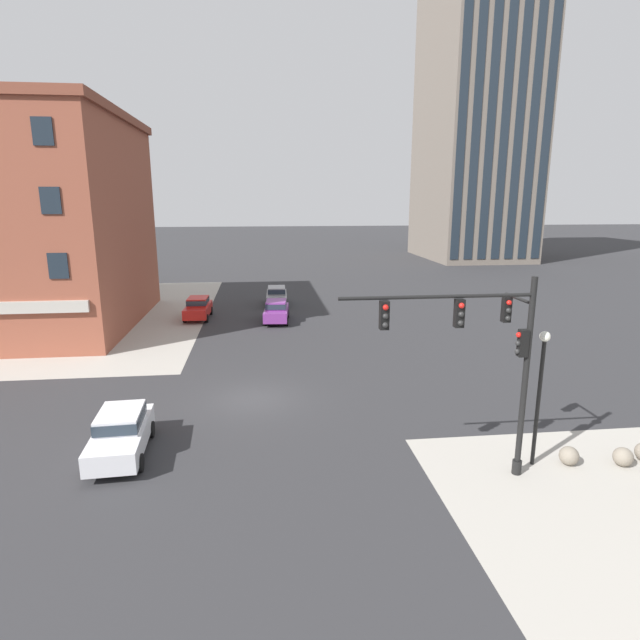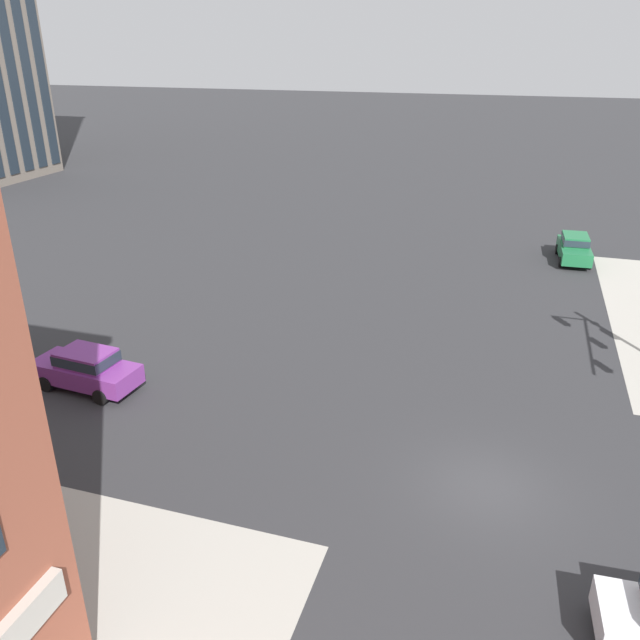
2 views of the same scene
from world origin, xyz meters
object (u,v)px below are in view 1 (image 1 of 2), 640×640
car_cross_far (277,295)px  street_lamp_corner_near (540,382)px  car_cross_eastbound (276,310)px  car_main_mid (198,307)px  bollard_sphere_curb_a (569,456)px  traffic_signal_main (490,348)px  car_main_northbound_near (121,431)px  bollard_sphere_curb_b (623,457)px

car_cross_far → street_lamp_corner_near: bearing=-74.6°
car_cross_eastbound → car_main_mid: bearing=163.1°
bollard_sphere_curb_a → car_main_mid: 29.77m
car_main_mid → car_cross_far: size_ratio=1.00×
traffic_signal_main → car_main_northbound_near: size_ratio=1.53×
street_lamp_corner_near → car_main_northbound_near: (-14.79, 2.45, -2.21)m
bollard_sphere_curb_a → car_cross_eastbound: size_ratio=0.15×
car_main_northbound_near → bollard_sphere_curb_b: bearing=-9.3°
bollard_sphere_curb_b → car_cross_eastbound: car_cross_eastbound is taller
bollard_sphere_curb_a → street_lamp_corner_near: bearing=171.5°
car_main_northbound_near → car_cross_eastbound: same height
street_lamp_corner_near → bollard_sphere_curb_b: bearing=-8.7°
traffic_signal_main → car_cross_far: (-6.09, 29.95, -3.60)m
car_cross_eastbound → car_main_mid: 6.42m
traffic_signal_main → car_cross_eastbound: (-6.33, 23.54, -3.60)m
car_cross_eastbound → car_cross_far: bearing=87.9°
street_lamp_corner_near → car_main_mid: 29.04m
car_main_northbound_near → car_cross_far: 27.93m
traffic_signal_main → street_lamp_corner_near: (2.08, 0.37, -1.39)m
traffic_signal_main → car_main_mid: 28.52m
car_main_mid → car_cross_far: same height
bollard_sphere_curb_b → bollard_sphere_curb_a: bearing=171.1°
traffic_signal_main → bollard_sphere_curb_a: 5.35m
bollard_sphere_curb_b → street_lamp_corner_near: bearing=171.3°
street_lamp_corner_near → car_main_mid: street_lamp_corner_near is taller
car_main_northbound_near → car_main_mid: 22.58m
bollard_sphere_curb_a → car_main_northbound_near: size_ratio=0.15×
car_cross_eastbound → car_cross_far: size_ratio=1.02×
car_main_northbound_near → car_main_mid: size_ratio=1.01×
bollard_sphere_curb_b → car_main_mid: bearing=124.7°
bollard_sphere_curb_b → car_main_northbound_near: (-17.93, 2.93, 0.58)m
bollard_sphere_curb_a → car_main_northbound_near: car_main_northbound_near is taller
traffic_signal_main → car_cross_eastbound: 24.63m
traffic_signal_main → car_main_northbound_near: (-12.71, 2.82, -3.60)m
car_main_northbound_near → car_cross_far: bearing=76.3°
bollard_sphere_curb_a → car_cross_far: car_cross_far is taller
car_main_northbound_near → bollard_sphere_curb_a: bearing=-9.3°
bollard_sphere_curb_b → car_cross_eastbound: size_ratio=0.15×
bollard_sphere_curb_a → car_cross_far: (-9.44, 29.77, 0.58)m
car_main_northbound_near → car_main_mid: (0.24, 22.58, 0.00)m
street_lamp_corner_near → car_cross_eastbound: street_lamp_corner_near is taller
street_lamp_corner_near → bollard_sphere_curb_a: bearing=-8.5°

